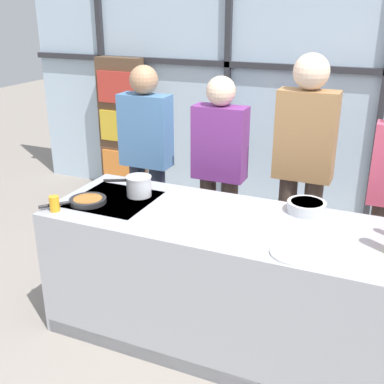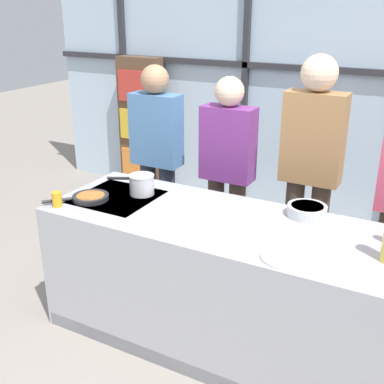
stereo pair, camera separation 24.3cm
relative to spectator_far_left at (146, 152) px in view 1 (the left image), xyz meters
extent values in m
plane|color=gray|center=(0.99, -0.88, -0.95)|extent=(18.00, 18.00, 0.00)
cube|color=silver|center=(0.99, 1.42, 0.45)|extent=(6.40, 0.04, 2.80)
cube|color=#2D2D33|center=(0.99, 1.37, 0.59)|extent=(6.40, 0.06, 0.06)
cube|color=#2D2D33|center=(-1.31, 1.37, 0.45)|extent=(0.06, 0.06, 2.80)
cube|color=#2D2D33|center=(0.22, 1.37, 0.45)|extent=(0.06, 0.06, 2.80)
cube|color=#2D2D33|center=(1.76, 1.37, 0.45)|extent=(0.06, 0.06, 2.80)
cube|color=brown|center=(-1.00, 1.24, -0.17)|extent=(0.54, 0.16, 1.57)
cube|color=orange|center=(-1.00, 1.15, -0.61)|extent=(0.45, 0.03, 0.35)
cube|color=gold|center=(-1.00, 1.15, -0.14)|extent=(0.45, 0.03, 0.35)
cube|color=red|center=(-1.00, 1.15, 0.30)|extent=(0.45, 0.03, 0.35)
cube|color=#A8AAB2|center=(0.99, -0.88, -0.51)|extent=(2.20, 0.84, 0.89)
cube|color=black|center=(0.23, -0.88, -0.07)|extent=(0.52, 0.52, 0.01)
cube|color=black|center=(0.99, -1.29, -0.90)|extent=(2.16, 0.03, 0.10)
cylinder|color=#38383D|center=(0.11, -1.01, -0.07)|extent=(0.13, 0.13, 0.01)
cylinder|color=#38383D|center=(0.35, -1.01, -0.07)|extent=(0.13, 0.13, 0.01)
cylinder|color=#38383D|center=(0.11, -0.76, -0.07)|extent=(0.13, 0.13, 0.01)
cylinder|color=#38383D|center=(0.35, -0.76, -0.07)|extent=(0.13, 0.13, 0.01)
cylinder|color=#232838|center=(0.10, 0.00, -0.53)|extent=(0.14, 0.14, 0.84)
cylinder|color=#232838|center=(-0.10, 0.00, -0.53)|extent=(0.14, 0.14, 0.84)
cube|color=#4C7AAD|center=(0.00, 0.00, 0.18)|extent=(0.43, 0.19, 0.60)
sphere|color=tan|center=(0.00, 0.00, 0.60)|extent=(0.23, 0.23, 0.23)
cylinder|color=#47382D|center=(0.76, 0.00, -0.55)|extent=(0.13, 0.13, 0.81)
cylinder|color=#47382D|center=(0.57, 0.00, -0.55)|extent=(0.13, 0.13, 0.81)
cube|color=#7A3384|center=(0.66, 0.00, 0.15)|extent=(0.42, 0.19, 0.58)
sphere|color=beige|center=(0.66, 0.00, 0.56)|extent=(0.23, 0.23, 0.23)
cylinder|color=#47382D|center=(1.42, 0.00, -0.50)|extent=(0.14, 0.14, 0.91)
cylinder|color=#47382D|center=(1.23, 0.00, -0.50)|extent=(0.14, 0.14, 0.91)
cube|color=#A37547|center=(1.32, 0.00, 0.28)|extent=(0.43, 0.19, 0.65)
sphere|color=beige|center=(1.32, 0.00, 0.74)|extent=(0.25, 0.25, 0.25)
cylinder|color=#47382D|center=(1.90, 0.00, -0.55)|extent=(0.12, 0.12, 0.80)
cylinder|color=#232326|center=(0.11, -1.01, -0.05)|extent=(0.24, 0.24, 0.03)
cylinder|color=#B26B2D|center=(0.11, -1.01, -0.04)|extent=(0.19, 0.19, 0.01)
cylinder|color=#232326|center=(-0.04, -1.17, -0.04)|extent=(0.15, 0.16, 0.02)
cylinder|color=silver|center=(0.35, -0.76, 0.01)|extent=(0.17, 0.17, 0.14)
cylinder|color=silver|center=(0.35, -0.76, 0.07)|extent=(0.18, 0.18, 0.01)
cylinder|color=black|center=(0.21, -0.83, 0.05)|extent=(0.15, 0.09, 0.02)
cylinder|color=white|center=(1.53, -1.15, -0.06)|extent=(0.28, 0.28, 0.01)
cylinder|color=silver|center=(1.47, -0.57, -0.03)|extent=(0.25, 0.25, 0.07)
cylinder|color=#4C4C51|center=(1.47, -0.57, 0.00)|extent=(0.20, 0.20, 0.01)
cylinder|color=orange|center=(-0.01, -1.20, -0.01)|extent=(0.06, 0.06, 0.10)
camera|label=1|loc=(1.92, -3.43, 1.18)|focal=45.00mm
camera|label=2|loc=(2.14, -3.33, 1.18)|focal=45.00mm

